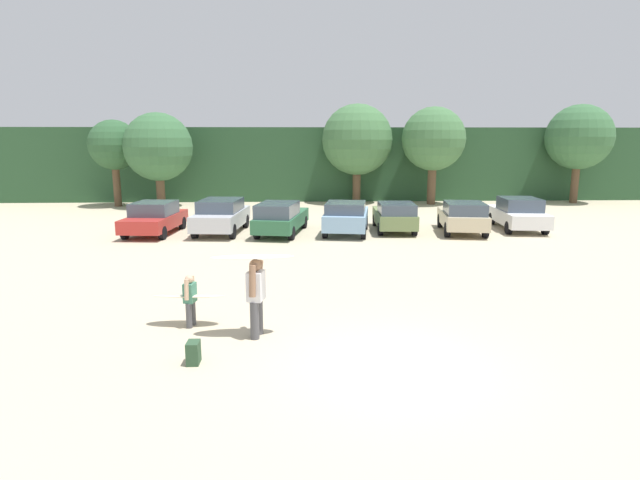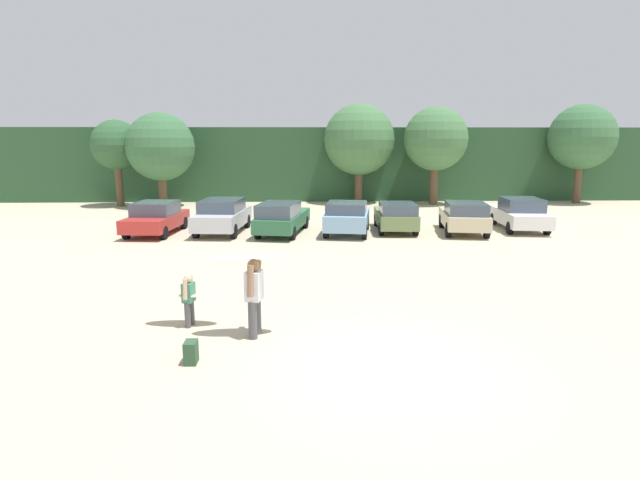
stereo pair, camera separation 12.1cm
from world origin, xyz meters
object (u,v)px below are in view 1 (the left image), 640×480
(backpack_dropped, at_px, (193,353))
(parked_car_red, at_px, (155,218))
(parked_car_silver, at_px, (221,215))
(person_child, at_px, (190,298))
(parked_car_forest_green, at_px, (281,217))
(person_adult, at_px, (256,293))
(surfboard_cream, at_px, (188,296))
(parked_car_white, at_px, (518,213))
(parked_car_sky_blue, at_px, (346,217))
(parked_car_olive_green, at_px, (395,216))
(parked_car_champagne, at_px, (463,216))
(surfboard_white, at_px, (252,257))

(backpack_dropped, bearing_deg, parked_car_red, 108.10)
(parked_car_red, xyz_separation_m, parked_car_silver, (3.10, 0.14, 0.08))
(parked_car_red, relative_size, person_child, 3.53)
(parked_car_red, bearing_deg, person_child, -156.12)
(parked_car_forest_green, height_order, person_adult, person_adult)
(person_adult, distance_m, backpack_dropped, 1.94)
(surfboard_cream, bearing_deg, parked_car_white, -133.14)
(parked_car_sky_blue, bearing_deg, person_adult, 175.31)
(parked_car_sky_blue, distance_m, surfboard_cream, 12.82)
(person_adult, distance_m, surfboard_cream, 1.85)
(parked_car_sky_blue, relative_size, parked_car_olive_green, 1.01)
(parked_car_silver, height_order, backpack_dropped, parked_car_silver)
(backpack_dropped, bearing_deg, parked_car_forest_green, 85.16)
(parked_car_silver, xyz_separation_m, parked_car_white, (14.51, 0.42, -0.05))
(backpack_dropped, bearing_deg, person_child, 102.95)
(parked_car_red, height_order, surfboard_cream, parked_car_red)
(parked_car_champagne, bearing_deg, person_adult, 154.38)
(surfboard_white, bearing_deg, backpack_dropped, 50.55)
(parked_car_white, height_order, surfboard_white, surfboard_white)
(parked_car_red, bearing_deg, backpack_dropped, -156.95)
(parked_car_sky_blue, height_order, person_adult, person_adult)
(parked_car_red, height_order, backpack_dropped, parked_car_red)
(parked_car_champagne, bearing_deg, parked_car_olive_green, 88.06)
(parked_car_red, height_order, person_child, parked_car_red)
(person_adult, xyz_separation_m, surfboard_cream, (-1.66, 0.78, -0.28))
(parked_car_olive_green, bearing_deg, parked_car_forest_green, 99.09)
(parked_car_red, relative_size, parked_car_forest_green, 0.88)
(parked_car_silver, height_order, surfboard_cream, parked_car_silver)
(parked_car_sky_blue, relative_size, parked_car_white, 0.92)
(parked_car_white, bearing_deg, parked_car_forest_green, 100.16)
(parked_car_red, xyz_separation_m, surfboard_white, (5.79, -13.04, 1.05))
(parked_car_sky_blue, bearing_deg, parked_car_red, 96.63)
(parked_car_forest_green, distance_m, surfboard_cream, 12.10)
(parked_car_olive_green, relative_size, surfboard_cream, 2.35)
(parked_car_white, height_order, person_adult, person_adult)
(person_child, height_order, surfboard_cream, person_child)
(parked_car_olive_green, distance_m, surfboard_cream, 14.46)
(parked_car_silver, relative_size, surfboard_cream, 2.64)
(parked_car_sky_blue, distance_m, person_adult, 13.05)
(parked_car_sky_blue, bearing_deg, parked_car_white, -74.31)
(parked_car_forest_green, height_order, surfboard_white, surfboard_white)
(person_adult, height_order, backpack_dropped, person_adult)
(parked_car_champagne, relative_size, parked_car_white, 0.95)
(parked_car_silver, height_order, parked_car_white, parked_car_silver)
(surfboard_cream, bearing_deg, parked_car_olive_green, -116.83)
(parked_car_forest_green, xyz_separation_m, backpack_dropped, (-1.20, -14.13, -0.57))
(person_adult, bearing_deg, surfboard_white, -20.53)
(person_adult, bearing_deg, backpack_dropped, 62.77)
(parked_car_red, bearing_deg, surfboard_white, -151.11)
(parked_car_red, distance_m, parked_car_champagne, 14.55)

